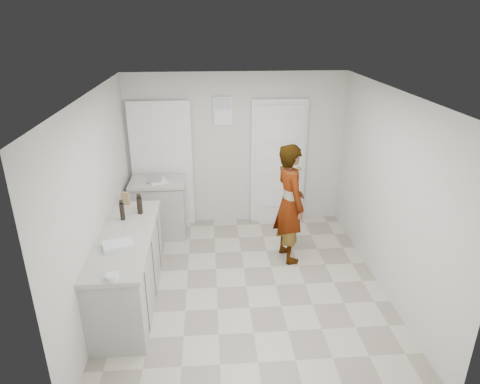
{
  "coord_description": "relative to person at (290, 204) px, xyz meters",
  "views": [
    {
      "loc": [
        -0.44,
        -4.68,
        3.28
      ],
      "look_at": [
        -0.05,
        0.4,
        1.17
      ],
      "focal_mm": 32.0,
      "sensor_mm": 36.0,
      "label": 1
    }
  ],
  "objects": [
    {
      "name": "papers",
      "position": [
        -1.9,
        0.85,
        0.07
      ],
      "size": [
        0.37,
        0.41,
        0.01
      ],
      "primitive_type": "cube",
      "rotation": [
        0.0,
        0.0,
        0.37
      ],
      "color": "white",
      "rests_on": "side_counter"
    },
    {
      "name": "cake_mix_box",
      "position": [
        -2.24,
        0.01,
        0.15
      ],
      "size": [
        0.11,
        0.08,
        0.17
      ],
      "primitive_type": "cube",
      "rotation": [
        0.0,
        0.0,
        -0.31
      ],
      "color": "olive",
      "rests_on": "main_counter"
    },
    {
      "name": "spice_jar",
      "position": [
        -2.04,
        -0.15,
        0.11
      ],
      "size": [
        0.06,
        0.06,
        0.09
      ],
      "primitive_type": "cylinder",
      "color": "tan",
      "rests_on": "main_counter"
    },
    {
      "name": "main_counter",
      "position": [
        -2.11,
        -0.89,
        -0.43
      ],
      "size": [
        0.64,
        1.96,
        0.93
      ],
      "color": "#B0B1AC",
      "rests_on": "ground"
    },
    {
      "name": "room_shell",
      "position": [
        -0.84,
        1.26,
        0.16
      ],
      "size": [
        4.0,
        4.0,
        4.0
      ],
      "color": "beige",
      "rests_on": "ground"
    },
    {
      "name": "ground",
      "position": [
        -0.66,
        -0.69,
        -0.86
      ],
      "size": [
        4.0,
        4.0,
        0.0
      ],
      "primitive_type": "plane",
      "color": "gray",
      "rests_on": "ground"
    },
    {
      "name": "egg_bowl",
      "position": [
        -2.07,
        -1.79,
        0.09
      ],
      "size": [
        0.13,
        0.13,
        0.05
      ],
      "color": "silver",
      "rests_on": "main_counter"
    },
    {
      "name": "oil_cruet_a",
      "position": [
        -2.01,
        -0.31,
        0.2
      ],
      "size": [
        0.07,
        0.07,
        0.28
      ],
      "color": "black",
      "rests_on": "main_counter"
    },
    {
      "name": "side_counter",
      "position": [
        -1.91,
        0.86,
        -0.43
      ],
      "size": [
        0.84,
        0.61,
        0.93
      ],
      "color": "#B0B1AC",
      "rests_on": "ground"
    },
    {
      "name": "oil_cruet_b",
      "position": [
        -2.2,
        -0.47,
        0.19
      ],
      "size": [
        0.06,
        0.06,
        0.27
      ],
      "color": "black",
      "rests_on": "main_counter"
    },
    {
      "name": "person",
      "position": [
        0.0,
        0.0,
        0.0
      ],
      "size": [
        0.55,
        0.71,
        1.72
      ],
      "primitive_type": "imported",
      "rotation": [
        0.0,
        0.0,
        1.8
      ],
      "color": "silver",
      "rests_on": "ground"
    },
    {
      "name": "baking_dish",
      "position": [
        -2.13,
        -1.18,
        0.09
      ],
      "size": [
        0.37,
        0.31,
        0.06
      ],
      "rotation": [
        0.0,
        0.0,
        0.32
      ],
      "color": "silver",
      "rests_on": "main_counter"
    }
  ]
}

